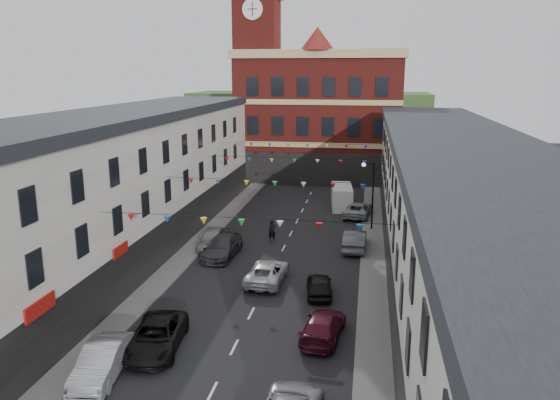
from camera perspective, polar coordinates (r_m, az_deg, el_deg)
The scene contains 20 objects.
ground at distance 35.53m, azimuth -1.65°, elevation -9.06°, with size 160.00×160.00×0.00m, color black.
pavement_left at distance 39.09m, azimuth -11.14°, elevation -7.07°, with size 1.80×64.00×0.15m, color #605E5B.
pavement_right at distance 36.80m, azimuth 9.68°, elevation -8.32°, with size 1.80×64.00×0.15m, color #605E5B.
terrace_left at distance 38.72m, azimuth -18.80°, elevation 0.41°, with size 8.40×56.00×10.70m.
terrace_right at distance 34.80m, azimuth 18.05°, elevation -1.78°, with size 8.40×56.00×9.70m.
civic_building at distance 70.69m, azimuth 4.20°, elevation 8.90°, with size 20.60×13.30×18.50m.
clock_tower at distance 68.67m, azimuth -2.38°, elevation 14.47°, with size 5.60×5.60×30.00m.
distant_hill at distance 95.19m, azimuth 3.07°, elevation 8.15°, with size 40.00×14.00×10.00m, color #2E4D24.
street_lamp at distance 47.24m, azimuth 9.40°, elevation 1.38°, with size 1.10×0.36×6.00m.
car_left_b at distance 26.88m, azimuth -18.10°, elevation -15.73°, with size 1.62×4.63×1.53m, color #A1A2A8.
car_left_c at distance 28.50m, azimuth -12.81°, elevation -13.71°, with size 2.39×5.19×1.44m, color black.
car_left_d at distance 41.06m, azimuth -6.05°, elevation -4.88°, with size 2.11×5.20×1.51m, color #38393F.
car_left_e at distance 43.03m, azimuth -7.08°, elevation -4.04°, with size 1.81×4.49×1.53m, color gray.
car_right_c at distance 29.05m, azimuth 4.53°, elevation -12.98°, with size 1.86×4.58×1.33m, color #4C0F1F.
car_right_d at distance 34.19m, azimuth 4.13°, elevation -8.84°, with size 1.53×3.79×1.29m, color black.
car_right_e at distance 42.76m, azimuth 7.82°, elevation -4.15°, with size 1.66×4.76×1.57m, color #53555B.
car_right_f at distance 52.38m, azimuth 8.13°, elevation -1.00°, with size 2.32×5.04×1.40m, color #9B9EA0.
moving_car at distance 36.06m, azimuth -1.35°, elevation -7.54°, with size 2.28×4.94×1.37m, color silver.
white_van at distance 55.49m, azimuth 6.48°, elevation 0.32°, with size 1.96×5.10×2.25m, color silver.
pedestrian at distance 44.25m, azimuth -0.83°, elevation -3.25°, with size 0.66×0.43×1.81m, color black.
Camera 1 is at (6.30, -32.25, 13.51)m, focal length 35.00 mm.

